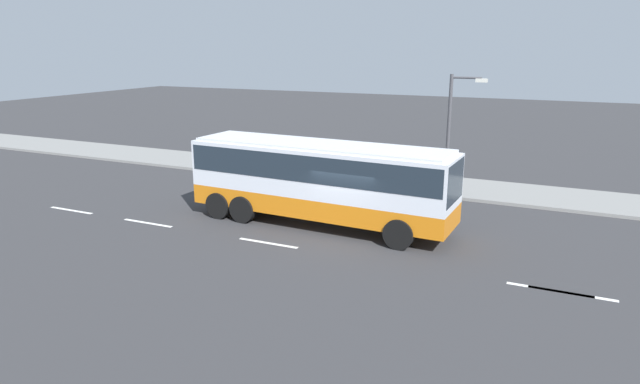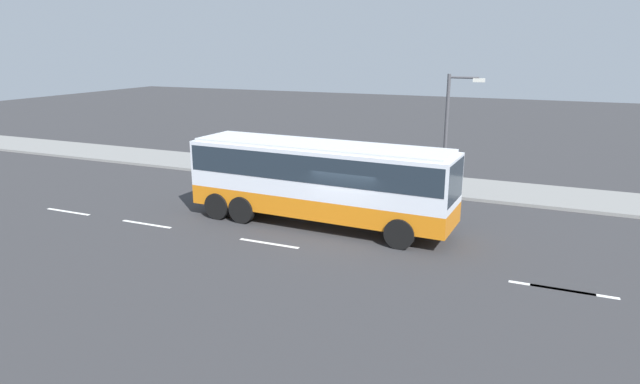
{
  "view_description": "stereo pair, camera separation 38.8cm",
  "coord_description": "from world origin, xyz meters",
  "views": [
    {
      "loc": [
        7.12,
        -18.35,
        6.92
      ],
      "look_at": [
        -1.26,
        0.08,
        1.48
      ],
      "focal_mm": 30.56,
      "sensor_mm": 36.0,
      "label": 1
    },
    {
      "loc": [
        6.77,
        -18.51,
        6.92
      ],
      "look_at": [
        -1.26,
        0.08,
        1.48
      ],
      "focal_mm": 30.56,
      "sensor_mm": 36.0,
      "label": 2
    }
  ],
  "objects": [
    {
      "name": "pedestrian_near_curb",
      "position": [
        0.36,
        7.34,
        1.03
      ],
      "size": [
        0.32,
        0.32,
        1.54
      ],
      "rotation": [
        0.0,
        0.0,
        0.08
      ],
      "color": "#38334C",
      "rests_on": "sidewalk_curb"
    },
    {
      "name": "ground_plane",
      "position": [
        0.0,
        0.0,
        0.0
      ],
      "size": [
        120.0,
        120.0,
        0.0
      ],
      "primitive_type": "plane",
      "color": "#333335"
    },
    {
      "name": "coach_bus",
      "position": [
        -1.48,
        0.5,
        2.04
      ],
      "size": [
        10.71,
        3.03,
        3.29
      ],
      "rotation": [
        0.0,
        0.0,
        -0.05
      ],
      "color": "orange",
      "rests_on": "ground_plane"
    },
    {
      "name": "lane_centreline",
      "position": [
        1.95,
        -2.21,
        0.0
      ],
      "size": [
        47.44,
        0.16,
        0.01
      ],
      "color": "white",
      "rests_on": "ground_plane"
    },
    {
      "name": "sidewalk_curb",
      "position": [
        0.0,
        8.41,
        0.07
      ],
      "size": [
        80.0,
        4.0,
        0.15
      ],
      "primitive_type": "cube",
      "color": "gray",
      "rests_on": "ground_plane"
    },
    {
      "name": "street_lamp",
      "position": [
        2.41,
        6.63,
        3.41
      ],
      "size": [
        1.64,
        0.24,
        5.56
      ],
      "color": "#47474C",
      "rests_on": "sidewalk_curb"
    }
  ]
}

